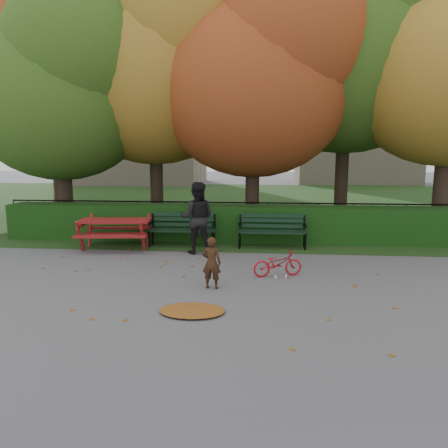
# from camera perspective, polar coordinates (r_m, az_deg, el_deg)

# --- Properties ---
(ground) EXTENTS (90.00, 90.00, 0.00)m
(ground) POSITION_cam_1_polar(r_m,az_deg,el_deg) (8.17, -1.08, -8.60)
(ground) COLOR slate
(ground) RESTS_ON ground
(grass_strip) EXTENTS (90.00, 90.00, 0.00)m
(grass_strip) POSITION_cam_1_polar(r_m,az_deg,el_deg) (21.88, 2.89, 2.93)
(grass_strip) COLOR #1F3B17
(grass_strip) RESTS_ON ground
(building_left) EXTENTS (10.00, 7.00, 15.00)m
(building_left) POSITION_cam_1_polar(r_m,az_deg,el_deg) (35.47, -11.57, 17.46)
(building_left) COLOR tan
(building_left) RESTS_ON ground
(building_right) EXTENTS (9.00, 6.00, 12.00)m
(building_right) POSITION_cam_1_polar(r_m,az_deg,el_deg) (36.59, 16.96, 14.63)
(building_right) COLOR tan
(building_right) RESTS_ON ground
(hedge) EXTENTS (13.00, 0.90, 1.00)m
(hedge) POSITION_cam_1_polar(r_m,az_deg,el_deg) (12.42, 1.16, 0.10)
(hedge) COLOR black
(hedge) RESTS_ON ground
(iron_fence) EXTENTS (14.00, 0.04, 1.02)m
(iron_fence) POSITION_cam_1_polar(r_m,az_deg,el_deg) (13.20, 1.40, 0.82)
(iron_fence) COLOR black
(iron_fence) RESTS_ON ground
(tree_a) EXTENTS (5.88, 5.60, 7.48)m
(tree_a) POSITION_cam_1_polar(r_m,az_deg,el_deg) (14.73, -19.98, 16.73)
(tree_a) COLOR #2E2318
(tree_a) RESTS_ON ground
(tree_b) EXTENTS (6.72, 6.40, 8.79)m
(tree_b) POSITION_cam_1_polar(r_m,az_deg,el_deg) (15.10, -8.04, 20.41)
(tree_b) COLOR #2E2318
(tree_b) RESTS_ON ground
(tree_c) EXTENTS (6.30, 6.00, 8.00)m
(tree_c) POSITION_cam_1_polar(r_m,az_deg,el_deg) (13.86, 5.31, 19.01)
(tree_c) COLOR #2E2318
(tree_c) RESTS_ON ground
(tree_d) EXTENTS (7.14, 6.80, 9.58)m
(tree_d) POSITION_cam_1_polar(r_m,az_deg,el_deg) (15.63, 17.49, 21.87)
(tree_d) COLOR #2E2318
(tree_d) RESTS_ON ground
(tree_f) EXTENTS (6.93, 6.60, 9.19)m
(tree_f) POSITION_cam_1_polar(r_m,az_deg,el_deg) (19.00, -20.90, 18.53)
(tree_f) COLOR #2E2318
(tree_f) RESTS_ON ground
(bench_left) EXTENTS (1.80, 0.57, 0.88)m
(bench_left) POSITION_cam_1_polar(r_m,az_deg,el_deg) (11.80, -5.42, -0.36)
(bench_left) COLOR black
(bench_left) RESTS_ON ground
(bench_right) EXTENTS (1.80, 0.57, 0.88)m
(bench_right) POSITION_cam_1_polar(r_m,az_deg,el_deg) (11.60, 6.31, -0.54)
(bench_right) COLOR black
(bench_right) RESTS_ON ground
(picnic_table) EXTENTS (1.95, 1.64, 0.88)m
(picnic_table) POSITION_cam_1_polar(r_m,az_deg,el_deg) (11.74, -14.03, -0.25)
(picnic_table) COLOR maroon
(picnic_table) RESTS_ON ground
(leaf_pile) EXTENTS (1.21, 0.98, 0.07)m
(leaf_pile) POSITION_cam_1_polar(r_m,az_deg,el_deg) (7.11, -4.20, -11.18)
(leaf_pile) COLOR brown
(leaf_pile) RESTS_ON ground
(leaf_scatter) EXTENTS (9.00, 5.70, 0.01)m
(leaf_scatter) POSITION_cam_1_polar(r_m,az_deg,el_deg) (8.46, -0.85, -7.93)
(leaf_scatter) COLOR brown
(leaf_scatter) RESTS_ON ground
(child) EXTENTS (0.38, 0.26, 0.98)m
(child) POSITION_cam_1_polar(r_m,az_deg,el_deg) (8.15, -1.64, -5.08)
(child) COLOR #381F11
(child) RESTS_ON ground
(adult) EXTENTS (0.88, 0.70, 1.79)m
(adult) POSITION_cam_1_polar(r_m,az_deg,el_deg) (10.87, -3.54, 0.81)
(adult) COLOR black
(adult) RESTS_ON ground
(bicycle) EXTENTS (1.08, 0.64, 0.54)m
(bicycle) POSITION_cam_1_polar(r_m,az_deg,el_deg) (9.02, 7.01, -5.14)
(bicycle) COLOR #B4101A
(bicycle) RESTS_ON ground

